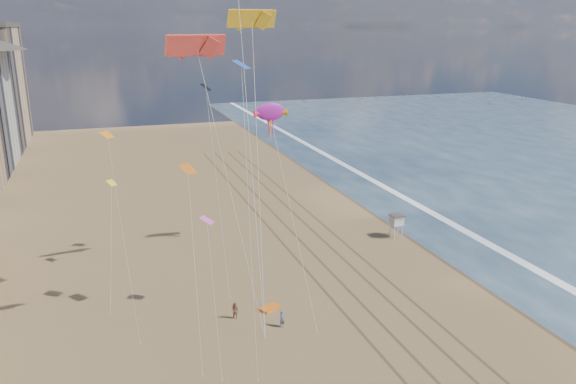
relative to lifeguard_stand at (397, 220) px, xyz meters
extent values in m
plane|color=#42301E|center=(5.70, 7.48, -2.35)|extent=(260.00, 260.00, 0.00)
plane|color=white|center=(9.90, 7.48, -2.35)|extent=(260.00, 260.00, 0.00)
cube|color=brown|center=(-14.50, -2.52, -2.34)|extent=(0.28, 120.00, 0.01)
cube|color=brown|center=(-12.10, -2.52, -2.34)|extent=(0.28, 120.00, 0.01)
cube|color=brown|center=(-9.30, -2.52, -2.34)|extent=(0.28, 120.00, 0.01)
cube|color=brown|center=(-7.10, -2.52, -2.34)|extent=(0.28, 120.00, 0.01)
cylinder|color=silver|center=(-0.56, -0.56, -1.51)|extent=(0.11, 0.11, 1.69)
cylinder|color=silver|center=(0.56, -0.56, -1.51)|extent=(0.11, 0.11, 1.69)
cylinder|color=silver|center=(-0.56, 0.56, -1.51)|extent=(0.11, 0.11, 1.69)
cylinder|color=silver|center=(0.56, 0.56, -1.51)|extent=(0.11, 0.11, 1.69)
cube|color=silver|center=(0.00, 0.00, -0.52)|extent=(1.50, 1.50, 0.11)
cube|color=silver|center=(0.00, 0.00, 0.04)|extent=(1.41, 1.41, 1.03)
cube|color=#473D38|center=(0.00, 0.00, 0.65)|extent=(1.69, 1.69, 0.09)
cube|color=orange|center=(-20.95, -13.19, -2.24)|extent=(2.25, 1.97, 0.22)
ellipsoid|color=#A8199C|center=(-16.12, 2.05, 14.34)|extent=(3.94, 0.74, 2.34)
cone|color=red|center=(-17.53, 2.05, 14.16)|extent=(1.05, 0.88, 0.88)
cone|color=orange|center=(-14.72, 2.05, 14.16)|extent=(1.05, 0.88, 0.88)
cylinder|color=silver|center=(-17.15, -8.34, 5.55)|extent=(0.03, 0.03, 26.18)
imported|color=slate|center=(-20.85, -16.79, -1.55)|extent=(0.66, 0.51, 1.60)
imported|color=#915F4A|center=(-24.54, -14.04, -1.52)|extent=(1.02, 1.01, 1.66)
cube|color=gold|center=(-20.18, -5.56, 24.48)|extent=(4.98, 1.65, 1.70)
cube|color=red|center=(-27.66, -17.52, 22.44)|extent=(4.59, 1.54, 1.57)
plane|color=#D854AB|center=(-26.30, -11.13, 6.62)|extent=(1.60, 1.65, 0.60)
plane|color=yellow|center=(-34.26, 1.15, 7.67)|extent=(1.40, 1.38, 0.52)
plane|color=orange|center=(-34.32, -6.20, 14.19)|extent=(1.66, 1.64, 0.49)
plane|color=black|center=(-23.87, 0.07, 17.58)|extent=(1.54, 1.61, 0.70)
plane|color=#2252B5|center=(-23.61, -14.88, 20.83)|extent=(1.85, 1.89, 0.67)
plane|color=#CF5E13|center=(-27.92, -11.98, 11.84)|extent=(1.91, 1.85, 0.68)
camera|label=1|loc=(-34.70, -59.82, 23.74)|focal=35.00mm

